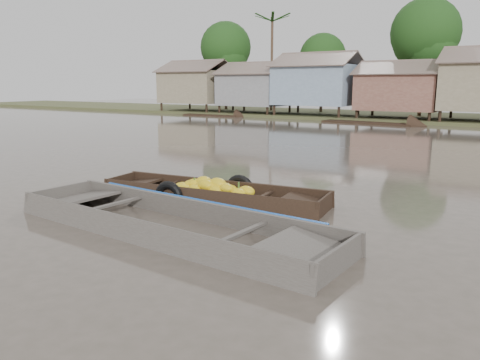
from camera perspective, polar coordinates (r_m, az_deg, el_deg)
The scene contains 3 objects.
ground at distance 9.36m, azimuth -2.86°, elevation -5.83°, with size 120.00×120.00×0.00m, color #4F473C.
banana_boat at distance 11.49m, azimuth -3.78°, elevation -1.67°, with size 5.84×2.03×0.82m.
viewer_boat at distance 9.19m, azimuth -8.41°, elevation -5.91°, with size 7.30×2.34×0.58m.
Camera 1 is at (5.15, -7.29, 2.81)m, focal length 35.00 mm.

